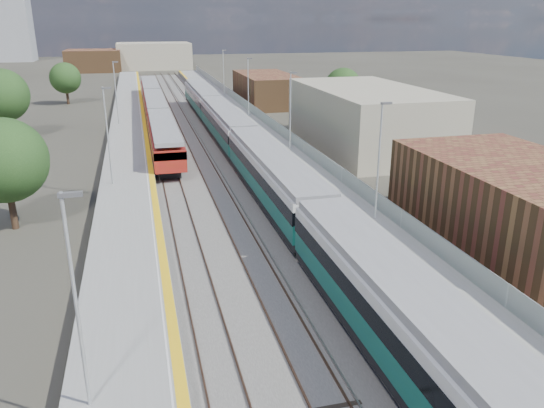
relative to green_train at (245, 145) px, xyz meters
name	(u,v)px	position (x,y,z in m)	size (l,w,h in m)	color
ground	(213,145)	(-1.50, 10.85, -2.35)	(320.00, 320.00, 0.00)	#47443A
ballast_bed	(190,141)	(-3.75, 13.35, -2.32)	(10.50, 155.00, 0.06)	#565451
tracks	(194,137)	(-3.15, 15.03, -2.24)	(8.96, 160.00, 0.17)	#4C3323
platform_right	(254,133)	(3.78, 13.34, -1.81)	(4.70, 155.00, 8.52)	slate
platform_left	(129,140)	(-10.55, 13.34, -1.83)	(4.30, 155.00, 8.52)	slate
buildings	(88,30)	(-19.62, 99.45, 8.36)	(72.00, 185.50, 40.00)	brown
green_train	(245,145)	(0.00, 0.00, 0.00)	(3.02, 84.13, 3.33)	black
red_train	(156,109)	(-7.00, 24.69, -0.29)	(2.75, 55.90, 3.48)	black
tree_a	(4,161)	(-17.88, -10.66, 2.34)	(5.49, 5.49, 7.44)	#382619
tree_b	(2,95)	(-24.08, 19.55, 2.74)	(5.96, 5.96, 8.08)	#382619
tree_c	(65,78)	(-20.27, 46.54, 1.86)	(4.93, 4.93, 6.68)	#382619
tree_d	(343,86)	(18.82, 23.78, 2.00)	(5.10, 5.10, 6.91)	#382619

